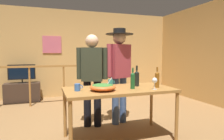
# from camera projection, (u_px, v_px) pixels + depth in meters

# --- Properties ---
(ground_plane) EXTENTS (8.15, 8.15, 0.00)m
(ground_plane) POSITION_uv_depth(u_px,v_px,m) (101.00, 128.00, 3.36)
(ground_plane) COLOR olive
(back_wall) EXTENTS (6.27, 0.10, 2.61)m
(back_wall) POSITION_uv_depth(u_px,v_px,m) (75.00, 53.00, 5.96)
(back_wall) COLOR tan
(back_wall) RESTS_ON ground_plane
(side_wall_right) EXTENTS (0.10, 4.30, 2.61)m
(side_wall_right) POSITION_uv_depth(u_px,v_px,m) (206.00, 53.00, 5.09)
(side_wall_right) COLOR tan
(side_wall_right) RESTS_ON ground_plane
(framed_picture) EXTENTS (0.53, 0.03, 0.50)m
(framed_picture) POSITION_uv_depth(u_px,v_px,m) (52.00, 45.00, 5.66)
(framed_picture) COLOR #CB5F74
(stair_railing) EXTENTS (4.15, 0.10, 1.06)m
(stair_railing) POSITION_uv_depth(u_px,v_px,m) (71.00, 77.00, 5.01)
(stair_railing) COLOR #9E6B33
(stair_railing) RESTS_ON ground_plane
(tv_console) EXTENTS (0.90, 0.40, 0.51)m
(tv_console) POSITION_uv_depth(u_px,v_px,m) (23.00, 92.00, 5.23)
(tv_console) COLOR #38281E
(tv_console) RESTS_ON ground_plane
(flat_screen_tv) EXTENTS (0.68, 0.12, 0.50)m
(flat_screen_tv) POSITION_uv_depth(u_px,v_px,m) (22.00, 72.00, 5.16)
(flat_screen_tv) COLOR black
(flat_screen_tv) RESTS_ON tv_console
(serving_table) EXTENTS (1.60, 0.79, 0.78)m
(serving_table) POSITION_uv_depth(u_px,v_px,m) (119.00, 93.00, 2.85)
(serving_table) COLOR #9E6B33
(serving_table) RESTS_ON ground_plane
(salad_bowl) EXTENTS (0.36, 0.36, 0.18)m
(salad_bowl) POSITION_uv_depth(u_px,v_px,m) (103.00, 87.00, 2.67)
(salad_bowl) COLOR #DB5B23
(salad_bowl) RESTS_ON serving_table
(wine_glass) EXTENTS (0.07, 0.07, 0.17)m
(wine_glass) POSITION_uv_depth(u_px,v_px,m) (155.00, 81.00, 2.75)
(wine_glass) COLOR silver
(wine_glass) RESTS_ON serving_table
(wine_bottle_green) EXTENTS (0.06, 0.06, 0.31)m
(wine_bottle_green) POSITION_uv_depth(u_px,v_px,m) (133.00, 80.00, 2.81)
(wine_bottle_green) COLOR #1E5628
(wine_bottle_green) RESTS_ON serving_table
(wine_bottle_amber) EXTENTS (0.07, 0.07, 0.31)m
(wine_bottle_amber) POSITION_uv_depth(u_px,v_px,m) (157.00, 79.00, 2.92)
(wine_bottle_amber) COLOR brown
(wine_bottle_amber) RESTS_ON serving_table
(wine_bottle_dark) EXTENTS (0.08, 0.08, 0.33)m
(wine_bottle_dark) POSITION_uv_depth(u_px,v_px,m) (137.00, 78.00, 3.04)
(wine_bottle_dark) COLOR black
(wine_bottle_dark) RESTS_ON serving_table
(mug_teal) EXTENTS (0.11, 0.07, 0.10)m
(mug_teal) POSITION_uv_depth(u_px,v_px,m) (111.00, 82.00, 3.09)
(mug_teal) COLOR teal
(mug_teal) RESTS_ON serving_table
(mug_blue) EXTENTS (0.12, 0.08, 0.10)m
(mug_blue) POSITION_uv_depth(u_px,v_px,m) (78.00, 87.00, 2.66)
(mug_blue) COLOR #3866B2
(mug_blue) RESTS_ON serving_table
(person_standing_left) EXTENTS (0.52, 0.32, 1.62)m
(person_standing_left) POSITION_uv_depth(u_px,v_px,m) (92.00, 73.00, 3.37)
(person_standing_left) COLOR black
(person_standing_left) RESTS_ON ground_plane
(person_standing_right) EXTENTS (0.53, 0.50, 1.74)m
(person_standing_right) POSITION_uv_depth(u_px,v_px,m) (119.00, 67.00, 3.52)
(person_standing_right) COLOR #3D5684
(person_standing_right) RESTS_ON ground_plane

